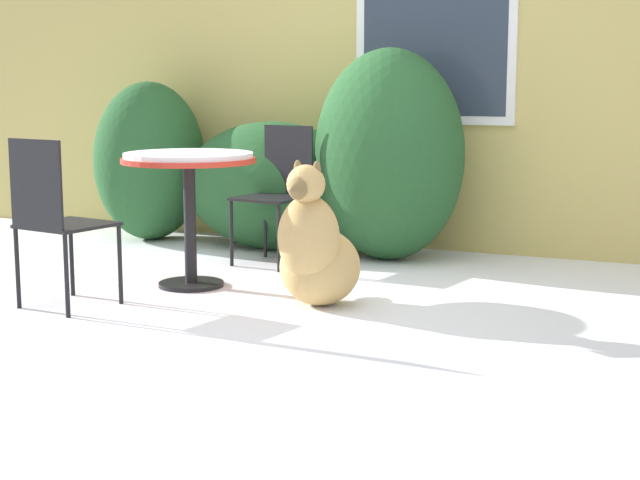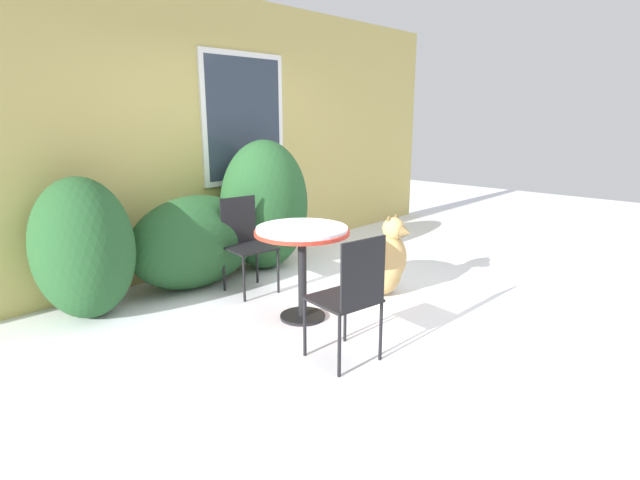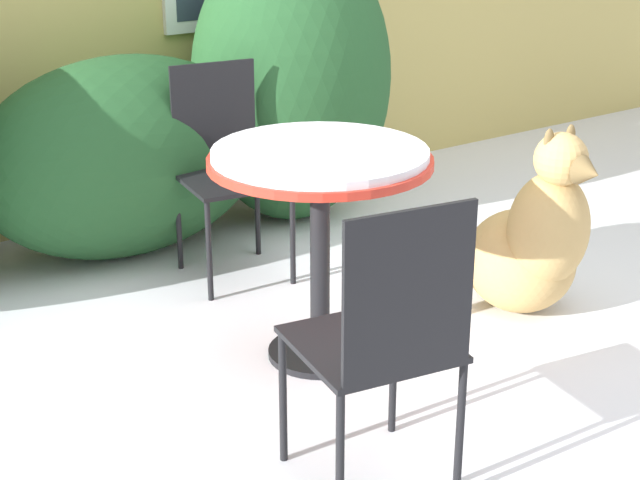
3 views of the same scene
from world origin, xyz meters
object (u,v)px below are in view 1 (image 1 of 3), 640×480
object	(u,v)px
patio_table	(189,175)
dog	(315,252)
patio_chair_far_side	(56,216)
patio_chair_near_table	(278,188)

from	to	relation	value
patio_table	dog	bearing A→B (deg)	-11.44
patio_chair_far_side	patio_chair_near_table	bearing A→B (deg)	-96.19
patio_chair_near_table	patio_chair_far_side	bearing A→B (deg)	-97.26
patio_table	dog	xyz separation A→B (m)	(0.89, -0.18, -0.37)
dog	patio_table	bearing A→B (deg)	170.29
patio_table	patio_chair_near_table	world-z (taller)	patio_chair_near_table
patio_chair_near_table	patio_chair_far_side	size ratio (longest dim) A/B	1.00
patio_chair_far_side	dog	xyz separation A→B (m)	(1.23, 0.61, -0.20)
patio_chair_near_table	dog	size ratio (longest dim) A/B	1.14
patio_chair_near_table	patio_chair_far_side	xyz separation A→B (m)	(-0.47, -1.68, 0.00)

